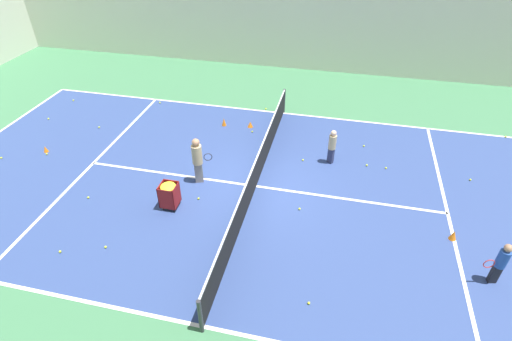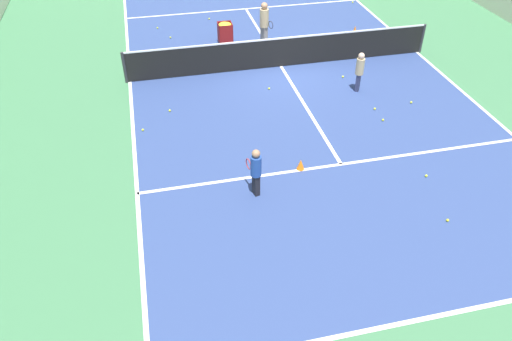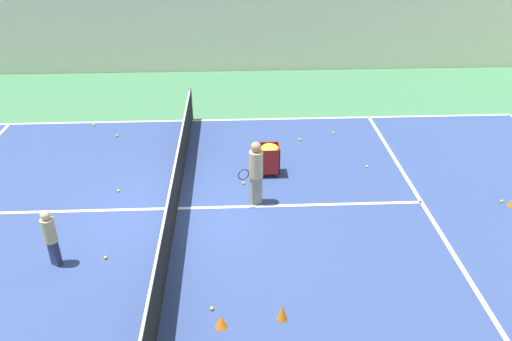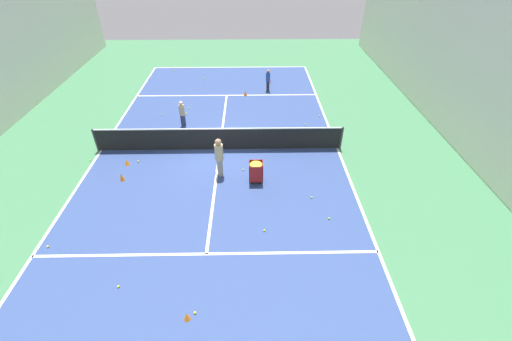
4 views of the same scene
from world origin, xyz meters
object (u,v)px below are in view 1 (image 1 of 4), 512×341
Objects in this scene: coach_at_net at (197,158)px; ball_cart at (169,191)px; training_cone_1 at (250,124)px; tennis_net at (256,173)px; child_midcourt at (332,145)px; player_near_baseline at (501,261)px; training_cone_0 at (224,122)px.

coach_at_net is 1.93× the size of ball_cart.
training_cone_1 is at bearing -12.83° from ball_cart.
tennis_net is 12.63× the size of ball_cart.
ball_cart reaches higher than training_cone_1.
player_near_baseline is at bearing 166.91° from child_midcourt.
player_near_baseline is 1.52× the size of ball_cart.
coach_at_net is 4.13m from training_cone_1.
player_near_baseline is (-2.47, -6.66, 0.19)m from tennis_net.
training_cone_1 is at bearing -83.58° from training_cone_0.
player_near_baseline reaches higher than training_cone_0.
tennis_net is 7.11m from player_near_baseline.
child_midcourt is at bearing -58.17° from player_near_baseline.
tennis_net is 6.54× the size of coach_at_net.
tennis_net is at bearing -163.61° from training_cone_1.
ball_cart is (0.88, 9.01, -0.15)m from player_near_baseline.
training_cone_0 is at bearing -47.60° from player_near_baseline.
training_cone_1 is (3.81, 1.12, -0.43)m from tennis_net.
child_midcourt reaches higher than ball_cart.
tennis_net is 2.84m from ball_cart.
player_near_baseline is 9.06m from ball_cart.
coach_at_net is at bearing 168.70° from training_cone_1.
coach_at_net is 5.03× the size of training_cone_0.
ball_cart is (-1.59, 2.35, 0.04)m from tennis_net.
player_near_baseline reaches higher than tennis_net.
coach_at_net reaches higher than child_midcourt.
ball_cart is at bearing 124.05° from tennis_net.
player_near_baseline is at bearing -110.33° from tennis_net.
ball_cart is at bearing 69.66° from child_midcourt.
coach_at_net reaches higher than player_near_baseline.
child_midcourt reaches higher than player_near_baseline.
tennis_net reaches higher than training_cone_0.
tennis_net is at bearing -33.17° from player_near_baseline.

